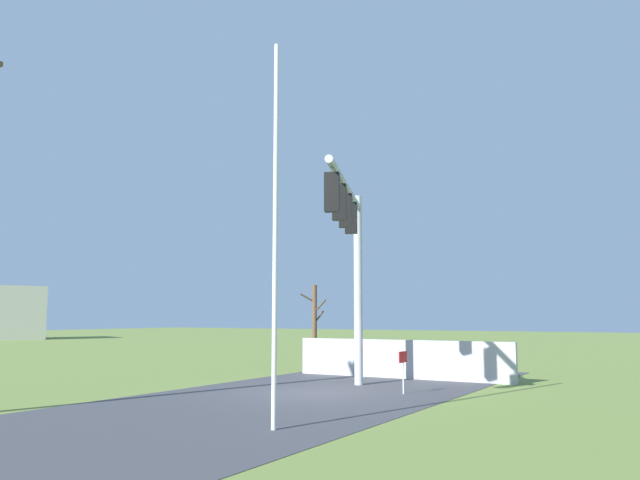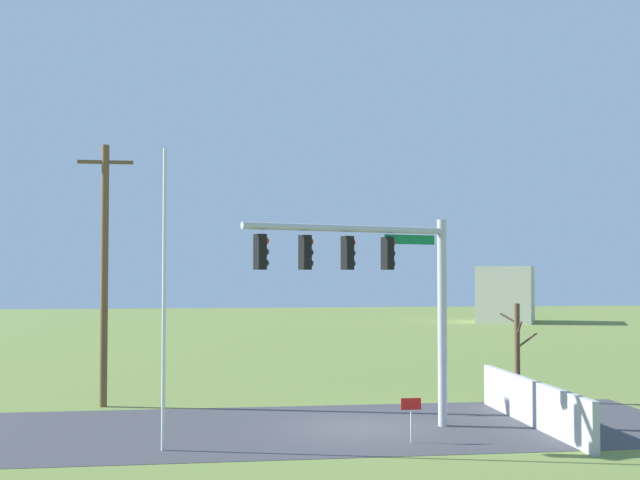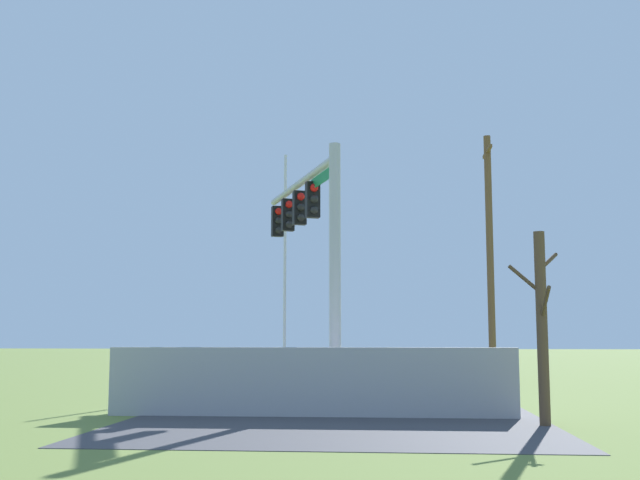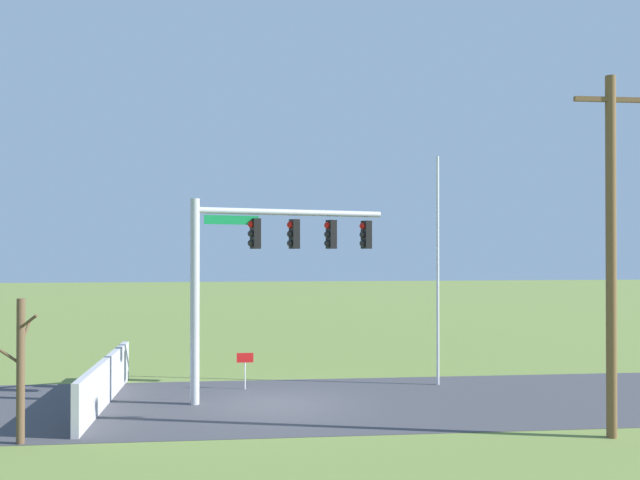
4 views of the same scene
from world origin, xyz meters
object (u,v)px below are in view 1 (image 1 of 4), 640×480
bare_tree (315,326)px  distant_building (14,313)px  open_sign (403,362)px  flagpole (275,230)px  signal_mast (350,239)px

bare_tree → distant_building: bearing=70.0°
open_sign → distant_building: bearing=66.8°
flagpole → distant_building: size_ratio=1.30×
signal_mast → distant_building: bearing=65.7°
signal_mast → open_sign: (0.53, -1.42, -3.62)m
flagpole → bare_tree: 13.84m
open_sign → distant_building: distant_building is taller
bare_tree → distant_building: distant_building is taller
flagpole → bare_tree: bearing=27.5°
signal_mast → bare_tree: (6.00, 4.83, -2.71)m
signal_mast → flagpole: bearing=-166.5°
signal_mast → bare_tree: signal_mast is taller
flagpole → bare_tree: flagpole is taller
open_sign → distant_building: 54.48m
signal_mast → bare_tree: size_ratio=1.80×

